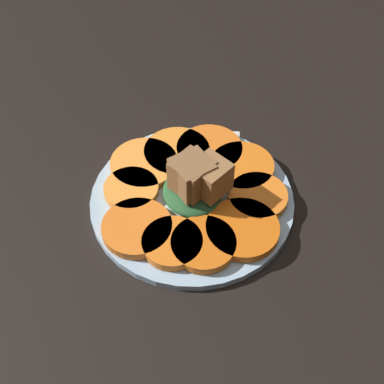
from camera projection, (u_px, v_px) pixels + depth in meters
table_slab at (192, 207)px, 69.47cm from camera, size 120.00×120.00×2.00cm
plate at (192, 200)px, 68.31cm from camera, size 25.92×25.92×1.05cm
carrot_slice_0 at (178, 152)px, 72.20cm from camera, size 8.93×8.93×1.12cm
carrot_slice_1 at (144, 164)px, 70.80cm from camera, size 8.96×8.96×1.12cm
carrot_slice_2 at (131, 189)px, 67.95cm from camera, size 6.99×6.99×1.12cm
carrot_slice_3 at (137, 228)px, 64.05cm from camera, size 8.54×8.54×1.12cm
carrot_slice_4 at (172, 243)px, 62.65cm from camera, size 7.23×7.23×1.12cm
carrot_slice_5 at (203, 244)px, 62.53cm from camera, size 7.75×7.75×1.12cm
carrot_slice_6 at (242, 229)px, 63.93cm from camera, size 8.89×8.89×1.12cm
carrot_slice_7 at (258, 197)px, 67.18cm from camera, size 7.51×7.51×1.12cm
carrot_slice_8 at (242, 167)px, 70.48cm from camera, size 8.53×8.53×1.12cm
carrot_slice_9 at (209, 150)px, 72.51cm from camera, size 8.95×8.95×1.12cm
center_pile at (196, 182)px, 65.41cm from camera, size 8.17×8.57×6.36cm
fork at (234, 185)px, 68.93cm from camera, size 18.14×7.90×0.40cm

